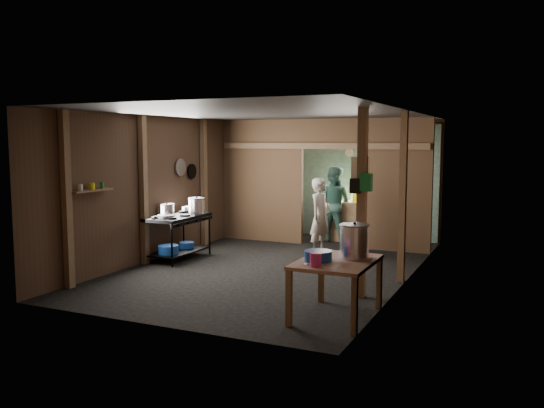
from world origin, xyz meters
The scene contains 42 objects.
floor centered at (0.00, 0.00, 0.00)m, with size 4.50×7.00×0.00m, color black.
ceiling centered at (0.00, 0.00, 2.60)m, with size 4.50×7.00×0.00m, color #444443.
wall_back centered at (0.00, 3.50, 1.30)m, with size 4.50×0.00×2.60m, color #43301D.
wall_front centered at (0.00, -3.50, 1.30)m, with size 4.50×0.00×2.60m, color #43301D.
wall_left centered at (-2.25, 0.00, 1.30)m, with size 0.00×7.00×2.60m, color #43301D.
wall_right centered at (2.25, 0.00, 1.30)m, with size 0.00×7.00×2.60m, color #43301D.
partition_left centered at (-1.32, 2.20, 1.30)m, with size 1.85×0.10×2.60m, color brown.
partition_right centered at (1.57, 2.20, 1.30)m, with size 1.35×0.10×2.60m, color brown.
partition_header centered at (0.25, 2.20, 2.30)m, with size 1.30×0.10×0.60m, color brown.
turquoise_panel centered at (0.00, 3.44, 1.25)m, with size 4.40×0.06×2.50m, color #8EC5C4.
back_counter centered at (0.30, 2.95, 0.42)m, with size 1.20×0.50×0.85m, color #887352.
wall_clock centered at (0.25, 3.40, 1.90)m, with size 0.20×0.20×0.03m, color silver.
post_left_a centered at (-2.18, -2.60, 1.30)m, with size 0.10×0.12×2.60m, color #887352.
post_left_b centered at (-2.18, -0.80, 1.30)m, with size 0.10×0.12×2.60m, color #887352.
post_left_c centered at (-2.18, 1.20, 1.30)m, with size 0.10×0.12×2.60m, color #887352.
post_right centered at (2.18, -0.20, 1.30)m, with size 0.10×0.12×2.60m, color #887352.
post_free centered at (1.85, -1.30, 1.30)m, with size 0.12×0.12×2.60m, color #887352.
cross_beam centered at (0.00, 2.15, 2.05)m, with size 4.40×0.12×0.12m, color #887352.
pan_lid_big centered at (-2.21, 0.40, 1.65)m, with size 0.34×0.34×0.03m, color slate.
pan_lid_small centered at (-2.21, 0.80, 1.55)m, with size 0.30×0.30×0.03m, color black.
wall_shelf centered at (-2.15, -2.10, 1.40)m, with size 0.14×0.80×0.03m, color #887352.
jar_white centered at (-2.15, -2.35, 1.47)m, with size 0.07×0.07×0.10m, color silver.
jar_yellow centered at (-2.15, -2.10, 1.47)m, with size 0.08×0.08×0.10m, color #FBFA08.
jar_green centered at (-2.15, -1.88, 1.47)m, with size 0.06×0.06×0.10m, color #197A37.
bag_white centered at (1.80, -1.22, 1.78)m, with size 0.22×0.15×0.32m, color silver.
bag_green centered at (1.92, -1.36, 1.60)m, with size 0.16×0.12×0.24m, color #197A37.
bag_black centered at (1.78, -1.38, 1.55)m, with size 0.14×0.10×0.20m, color black.
gas_range centered at (-1.88, -0.22, 0.40)m, with size 0.70×1.36×0.80m, color black, non-canonical shape.
prep_table centered at (1.83, -2.31, 0.36)m, with size 0.87×1.20×0.71m, color tan, non-canonical shape.
stove_pot_large centered at (-1.71, 0.16, 0.94)m, with size 0.31×0.31×0.32m, color silver, non-canonical shape.
stove_pot_med centered at (-2.05, -0.30, 0.90)m, with size 0.27×0.27×0.23m, color silver, non-canonical shape.
stove_saucepan centered at (-2.05, 0.32, 0.85)m, with size 0.16×0.16×0.10m, color silver.
frying_pan centered at (-1.88, -0.58, 0.83)m, with size 0.31×0.53×0.07m, color slate, non-canonical shape.
blue_tub_front centered at (-1.88, -0.53, 0.23)m, with size 0.36×0.36×0.15m, color #154093.
blue_tub_back centered at (-1.88, 0.07, 0.21)m, with size 0.28×0.28×0.11m, color #154093.
stock_pot centered at (1.98, -2.09, 0.91)m, with size 0.38×0.38×0.44m, color silver, non-canonical shape.
wash_basin centered at (1.64, -2.44, 0.77)m, with size 0.33×0.33×0.13m, color #154093.
pink_bucket centered at (1.72, -2.74, 0.79)m, with size 0.13×0.13×0.16m, color #C82E7F.
knife centered at (1.69, -2.74, 0.72)m, with size 0.30×0.04×0.01m, color silver.
yellow_tub centered at (0.63, 2.95, 0.95)m, with size 0.36×0.36×0.20m, color #FBFA08.
cook centered at (0.36, 1.21, 0.73)m, with size 0.53×0.35×1.46m, color beige.
worker_back centered at (0.10, 2.75, 0.80)m, with size 0.78×0.61×1.61m, color #3E7163.
Camera 1 is at (3.93, -8.80, 2.15)m, focal length 37.48 mm.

